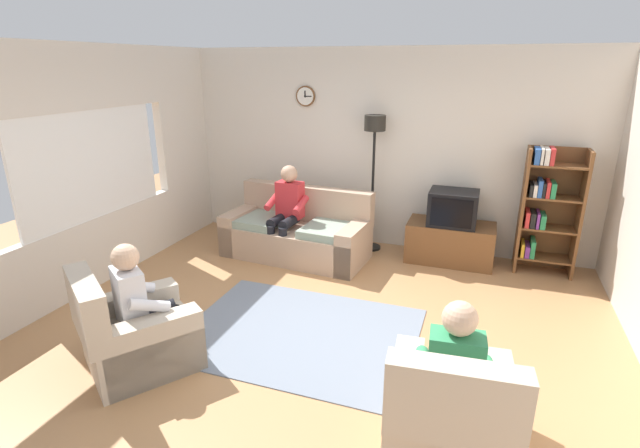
{
  "coord_description": "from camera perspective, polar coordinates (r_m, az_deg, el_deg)",
  "views": [
    {
      "loc": [
        1.35,
        -3.78,
        2.48
      ],
      "look_at": [
        -0.26,
        0.74,
        0.85
      ],
      "focal_mm": 26.62,
      "sensor_mm": 36.0,
      "label": 1
    }
  ],
  "objects": [
    {
      "name": "tv",
      "position": [
        6.26,
        15.7,
        1.89
      ],
      "size": [
        0.6,
        0.49,
        0.44
      ],
      "color": "black",
      "rests_on": "tv_stand"
    },
    {
      "name": "area_rug",
      "position": [
        4.72,
        -2.42,
        -12.92
      ],
      "size": [
        2.2,
        1.7,
        0.01
      ],
      "primitive_type": "cube",
      "color": "slate",
      "rests_on": "ground_plane"
    },
    {
      "name": "armchair_near_window",
      "position": [
        4.43,
        -21.27,
        -12.37
      ],
      "size": [
        1.16,
        1.18,
        0.9
      ],
      "color": "#BCAD99",
      "rests_on": "ground_plane"
    },
    {
      "name": "bookshelf",
      "position": [
        6.37,
        25.52,
        1.79
      ],
      "size": [
        0.68,
        0.36,
        1.56
      ],
      "color": "brown",
      "rests_on": "ground_plane"
    },
    {
      "name": "person_on_couch",
      "position": [
        6.2,
        -4.07,
        1.97
      ],
      "size": [
        0.54,
        0.56,
        1.24
      ],
      "color": "red",
      "rests_on": "ground_plane"
    },
    {
      "name": "back_wall_assembly",
      "position": [
        6.68,
        7.73,
        8.82
      ],
      "size": [
        6.2,
        0.17,
        2.7
      ],
      "color": "silver",
      "rests_on": "ground_plane"
    },
    {
      "name": "left_wall_assembly",
      "position": [
        5.8,
        -27.72,
        5.2
      ],
      "size": [
        0.12,
        5.8,
        2.7
      ],
      "color": "silver",
      "rests_on": "ground_plane"
    },
    {
      "name": "couch",
      "position": [
        6.38,
        -2.77,
        -1.16
      ],
      "size": [
        1.97,
        1.03,
        0.9
      ],
      "color": "tan",
      "rests_on": "ground_plane"
    },
    {
      "name": "floor_lamp",
      "position": [
        6.38,
        6.54,
        9.31
      ],
      "size": [
        0.28,
        0.28,
        1.85
      ],
      "color": "black",
      "rests_on": "ground_plane"
    },
    {
      "name": "ground_plane",
      "position": [
        4.72,
        -0.06,
        -12.98
      ],
      "size": [
        12.0,
        12.0,
        0.0
      ],
      "primitive_type": "plane",
      "color": "#B27F51"
    },
    {
      "name": "person_in_right_armchair",
      "position": [
        3.35,
        15.79,
        -16.19
      ],
      "size": [
        0.54,
        0.56,
        1.12
      ],
      "color": "#338C59",
      "rests_on": "ground_plane"
    },
    {
      "name": "tv_stand",
      "position": [
        6.44,
        15.35,
        -2.15
      ],
      "size": [
        1.1,
        0.56,
        0.52
      ],
      "color": "brown",
      "rests_on": "ground_plane"
    },
    {
      "name": "armchair_near_bookshelf",
      "position": [
        3.47,
        15.31,
        -21.31
      ],
      "size": [
        0.87,
        0.95,
        0.9
      ],
      "color": "#BCAD99",
      "rests_on": "ground_plane"
    },
    {
      "name": "person_in_left_armchair",
      "position": [
        4.3,
        -20.61,
        -8.48
      ],
      "size": [
        0.62,
        0.64,
        1.12
      ],
      "color": "silver",
      "rests_on": "ground_plane"
    }
  ]
}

